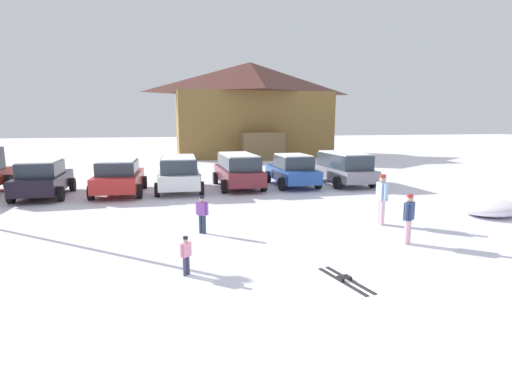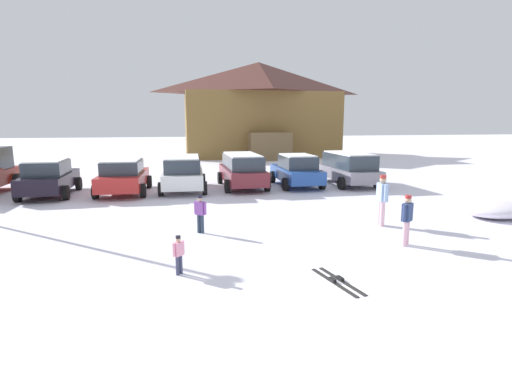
{
  "view_description": "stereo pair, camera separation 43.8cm",
  "coord_description": "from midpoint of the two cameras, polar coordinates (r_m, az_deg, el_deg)",
  "views": [
    {
      "loc": [
        -3.81,
        -5.92,
        3.39
      ],
      "look_at": [
        -0.7,
        7.54,
        0.91
      ],
      "focal_mm": 28.0,
      "sensor_mm": 36.0,
      "label": 1
    },
    {
      "loc": [
        -3.38,
        -6.01,
        3.39
      ],
      "look_at": [
        -0.7,
        7.54,
        0.91
      ],
      "focal_mm": 28.0,
      "sensor_mm": 36.0,
      "label": 2
    }
  ],
  "objects": [
    {
      "name": "parked_white_suv",
      "position": [
        19.73,
        -9.75,
        2.8
      ],
      "size": [
        2.33,
        4.38,
        1.69
      ],
      "color": "white",
      "rests_on": "ground"
    },
    {
      "name": "plowed_snow_pile",
      "position": [
        16.66,
        31.63,
        -2.1
      ],
      "size": [
        2.38,
        1.9,
        0.57
      ],
      "primitive_type": "ellipsoid",
      "color": "white",
      "rests_on": "ground"
    },
    {
      "name": "parked_red_sedan",
      "position": [
        19.66,
        -17.81,
        2.18
      ],
      "size": [
        2.37,
        4.34,
        1.62
      ],
      "color": "red",
      "rests_on": "ground"
    },
    {
      "name": "skier_teen_in_navy_coat",
      "position": [
        11.71,
        21.77,
        -3.37
      ],
      "size": [
        0.43,
        0.37,
        1.41
      ],
      "color": "#EDB1C5",
      "rests_on": "ground"
    },
    {
      "name": "ski_lodge",
      "position": [
        39.7,
        0.7,
        11.79
      ],
      "size": [
        14.78,
        10.91,
        8.9
      ],
      "color": "brown",
      "rests_on": "ground"
    },
    {
      "name": "skier_adult_in_blue_parka",
      "position": [
        13.61,
        18.45,
        -0.72
      ],
      "size": [
        0.27,
        0.62,
        1.67
      ],
      "color": "beige",
      "rests_on": "ground"
    },
    {
      "name": "skier_child_in_purple_jacket",
      "position": [
        12.2,
        -6.95,
        -2.85
      ],
      "size": [
        0.36,
        0.3,
        1.16
      ],
      "color": "#2C3A4E",
      "rests_on": "ground"
    },
    {
      "name": "pair_of_skis",
      "position": [
        8.93,
        12.93,
        -12.27
      ],
      "size": [
        0.63,
        1.66,
        0.08
      ],
      "color": "black",
      "rests_on": "ground"
    },
    {
      "name": "parked_blue_hatchback",
      "position": [
        20.96,
        6.41,
        3.11
      ],
      "size": [
        2.13,
        4.3,
        1.66
      ],
      "color": "#244DA2",
      "rests_on": "ground"
    },
    {
      "name": "ground",
      "position": [
        7.75,
        18.59,
        -16.35
      ],
      "size": [
        160.0,
        160.0,
        0.0
      ],
      "primitive_type": "plane",
      "color": "white"
    },
    {
      "name": "parked_grey_wagon",
      "position": [
        21.93,
        13.59,
        3.43
      ],
      "size": [
        2.25,
        4.68,
        1.72
      ],
      "color": "gray",
      "rests_on": "ground"
    },
    {
      "name": "skier_child_in_pink_snowsuit",
      "position": [
        9.06,
        -9.62,
        -8.55
      ],
      "size": [
        0.26,
        0.24,
        0.89
      ],
      "color": "#3B3F5A",
      "rests_on": "ground"
    },
    {
      "name": "parked_black_sedan",
      "position": [
        20.33,
        -26.92,
        1.85
      ],
      "size": [
        2.19,
        4.25,
        1.66
      ],
      "color": "black",
      "rests_on": "ground"
    },
    {
      "name": "parked_maroon_van",
      "position": [
        20.4,
        -1.36,
        3.24
      ],
      "size": [
        2.22,
        4.71,
        1.73
      ],
      "color": "maroon",
      "rests_on": "ground"
    }
  ]
}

